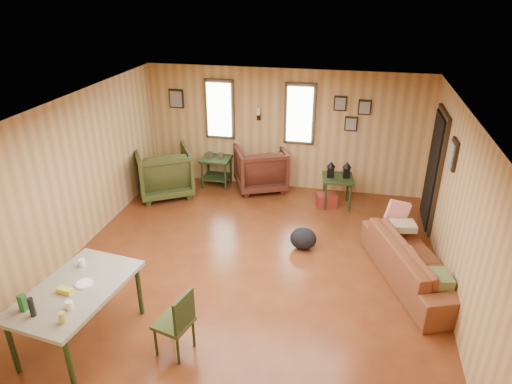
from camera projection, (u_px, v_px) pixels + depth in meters
room at (266, 187)px, 6.54m from camera, size 5.54×6.04×2.44m
sofa at (418, 256)px, 6.35m from camera, size 1.35×2.22×0.84m
recliner_brown at (260, 166)px, 9.17m from camera, size 1.23×1.19×0.98m
recliner_green at (164, 170)px, 8.91m from camera, size 1.36×1.33×1.04m
end_table at (216, 167)px, 9.35m from camera, size 0.59×0.53×0.74m
side_table at (338, 176)px, 8.43m from camera, size 0.63×0.63×0.89m
cooler at (326, 200)px, 8.57m from camera, size 0.42×0.36×0.26m
backpack at (303, 239)px, 7.22m from camera, size 0.50×0.43×0.36m
sofa_pillows at (415, 245)px, 6.42m from camera, size 0.79×1.92×0.39m
dining_table at (75, 294)px, 5.15m from camera, size 1.07×1.58×0.97m
dining_chair at (178, 320)px, 5.08m from camera, size 0.46×0.46×0.84m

